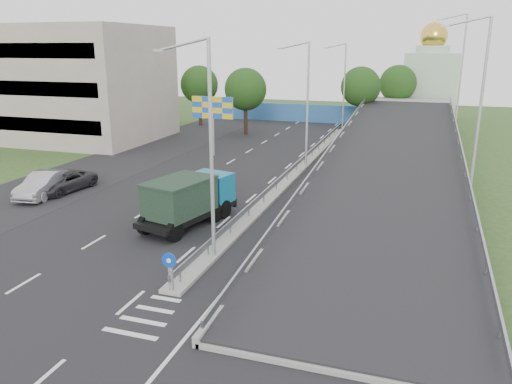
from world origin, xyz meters
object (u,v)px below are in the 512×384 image
at_px(lamp_post_near, 207,140).
at_px(lamp_post_mid, 305,98).
at_px(sign_bollard, 170,271).
at_px(dump_truck, 189,198).
at_px(parked_car_c, 63,182).
at_px(billboard, 213,111).
at_px(church, 430,81).
at_px(parked_car_b, 44,184).
at_px(lamp_post_far, 343,82).

xyz_separation_m(lamp_post_near, lamp_post_mid, (0.00, 20.00, 0.00)).
relative_size(sign_bollard, dump_truck, 0.25).
relative_size(lamp_post_mid, parked_car_c, 2.02).
distance_m(sign_bollard, billboard, 27.53).
distance_m(church, parked_car_b, 54.05).
height_order(dump_truck, parked_car_b, dump_truck).
height_order(sign_bollard, lamp_post_far, lamp_post_far).
bearing_deg(church, parked_car_b, -117.46).
height_order(lamp_post_mid, lamp_post_far, same).
relative_size(sign_bollard, church, 0.12).
relative_size(lamp_post_near, parked_car_b, 2.01).
distance_m(billboard, dump_truck, 19.05).
relative_size(lamp_post_mid, billboard, 1.83).
distance_m(lamp_post_far, church, 17.15).
xyz_separation_m(lamp_post_mid, billboard, (-9.11, 2.00, -1.62)).
height_order(lamp_post_mid, parked_car_c, lamp_post_mid).
height_order(church, dump_truck, church).
bearing_deg(parked_car_b, lamp_post_mid, 33.61).
distance_m(lamp_post_near, billboard, 23.87).
bearing_deg(billboard, parked_car_b, -110.29).
height_order(lamp_post_far, dump_truck, lamp_post_far).
bearing_deg(lamp_post_near, dump_truck, 126.40).
height_order(sign_bollard, lamp_post_near, lamp_post_near).
bearing_deg(parked_car_b, parked_car_c, 61.36).
height_order(church, parked_car_b, church).
bearing_deg(parked_car_c, billboard, 75.92).
xyz_separation_m(lamp_post_far, dump_truck, (-3.05, -35.87, -4.24)).
bearing_deg(billboard, sign_bollard, -70.79).
relative_size(sign_bollard, parked_car_c, 0.33).
bearing_deg(parked_car_b, lamp_post_far, 57.04).
distance_m(lamp_post_mid, lamp_post_far, 20.00).
bearing_deg(lamp_post_far, billboard, -116.84).
bearing_deg(church, parked_car_c, -117.68).
bearing_deg(church, dump_truck, -104.54).
xyz_separation_m(church, parked_car_c, (-24.36, -46.45, -4.62)).
relative_size(church, parked_car_c, 2.77).
relative_size(church, parked_car_b, 2.75).
bearing_deg(parked_car_c, dump_truck, -10.35).
relative_size(lamp_post_near, billboard, 1.83).
bearing_deg(lamp_post_mid, sign_bollard, -90.26).
distance_m(dump_truck, parked_car_b, 12.11).
relative_size(sign_bollard, lamp_post_mid, 0.17).
xyz_separation_m(lamp_post_mid, parked_car_b, (-14.95, -13.80, -4.98)).
xyz_separation_m(sign_bollard, lamp_post_mid, (0.11, 23.83, 4.77)).
distance_m(lamp_post_far, billboard, 20.24).
xyz_separation_m(parked_car_b, parked_car_c, (0.48, 1.34, -0.13)).
bearing_deg(church, sign_bollard, -99.81).
relative_size(lamp_post_far, dump_truck, 1.48).
height_order(lamp_post_mid, church, church).
bearing_deg(dump_truck, parked_car_c, 176.89).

